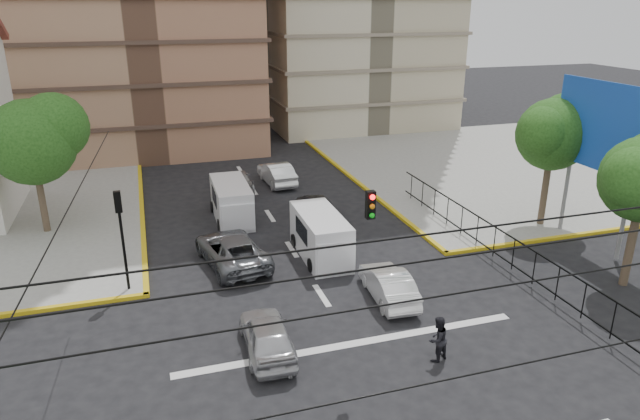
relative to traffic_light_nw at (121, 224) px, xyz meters
name	(u,v)px	position (x,y,z in m)	size (l,w,h in m)	color
ground	(365,362)	(7.80, -7.80, -3.11)	(160.00, 160.00, 0.00)	black
sidewalk_ne	(513,165)	(27.80, 12.20, -3.04)	(26.00, 26.00, 0.15)	gray
stop_line	(353,344)	(7.80, -6.60, -3.11)	(13.00, 0.40, 0.01)	silver
park_fence	(511,272)	(16.80, -3.30, -3.11)	(0.10, 22.50, 1.66)	black
billboard	(605,130)	(22.25, -1.80, 2.89)	(0.36, 6.20, 8.10)	slate
tree_park_c	(554,131)	(21.89, 1.21, 2.22)	(4.65, 3.80, 7.25)	#473828
tree_tudor	(33,138)	(-4.10, 8.21, 2.11)	(5.39, 4.40, 7.43)	#473828
traffic_light_nw	(121,224)	(0.00, 0.00, 0.00)	(0.28, 0.22, 4.40)	black
traffic_light_hanging	(398,225)	(7.80, -9.84, 2.79)	(18.00, 9.12, 0.92)	black
van_right_lane	(322,238)	(8.94, 0.76, -2.06)	(2.04, 4.83, 2.17)	silver
van_left_lane	(232,203)	(5.63, 7.08, -2.07)	(2.02, 4.79, 2.15)	silver
car_silver_front_left	(267,335)	(4.72, -6.14, -2.43)	(1.62, 4.03, 1.37)	#B5B6BA
car_white_front_right	(388,284)	(10.38, -3.87, -2.44)	(1.42, 4.07, 1.34)	white
car_grey_mid_left	(232,250)	(4.67, 1.40, -2.37)	(2.48, 5.37, 1.49)	slate
car_silver_rear_left	(237,181)	(6.79, 12.47, -2.45)	(1.86, 4.58, 1.33)	#A8A9AD
car_darkgrey_mid_right	(316,205)	(10.36, 6.30, -2.43)	(1.60, 3.99, 1.36)	#262528
car_white_rear_right	(277,173)	(9.62, 13.15, -2.36)	(1.59, 4.55, 1.50)	white
pedestrian_crosswalk	(438,339)	(10.22, -8.38, -2.28)	(0.81, 0.63, 1.67)	black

